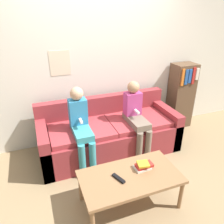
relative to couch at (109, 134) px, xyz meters
The scene contains 9 objects.
ground_plane 0.60m from the couch, 90.00° to the right, with size 10.00×10.00×0.00m, color #937A56.
wall_back 1.14m from the couch, 90.02° to the left, with size 8.00×0.06×2.60m.
couch is the anchor object (origin of this frame).
coffee_table 1.10m from the couch, 97.79° to the right, with size 1.09×0.59×0.41m.
person_left 0.62m from the couch, 157.79° to the right, with size 0.24×0.57×1.12m.
person_right 0.53m from the couch, 28.78° to the right, with size 0.24×0.57×1.11m.
tv_remote 1.14m from the couch, 104.77° to the right, with size 0.10×0.17×0.02m.
book_stack 1.05m from the couch, 88.00° to the right, with size 0.21×0.15×0.08m.
bookshelf 1.57m from the couch, 11.59° to the left, with size 0.40×0.32×1.18m.
Camera 1 is at (-0.98, -2.20, 2.05)m, focal length 35.00 mm.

